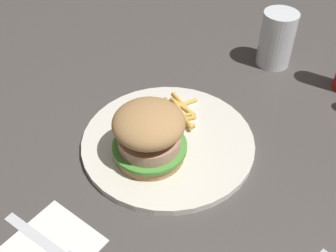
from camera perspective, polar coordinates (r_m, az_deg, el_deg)
ground_plane at (r=0.66m, az=1.02°, el=-4.41°), size 1.60×1.60×0.00m
plate at (r=0.67m, az=-0.00°, el=-2.26°), size 0.29×0.29×0.01m
sandwich at (r=0.61m, az=-2.70°, el=-1.11°), size 0.12×0.12×0.09m
fries_pile at (r=0.71m, az=1.43°, el=2.02°), size 0.10×0.09×0.01m
napkin at (r=0.58m, az=-16.36°, el=-16.25°), size 0.12×0.12×0.00m
fork at (r=0.57m, az=-16.30°, el=-16.20°), size 0.17×0.04×0.00m
drink_glass at (r=0.87m, az=15.10°, el=11.40°), size 0.07×0.07×0.11m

